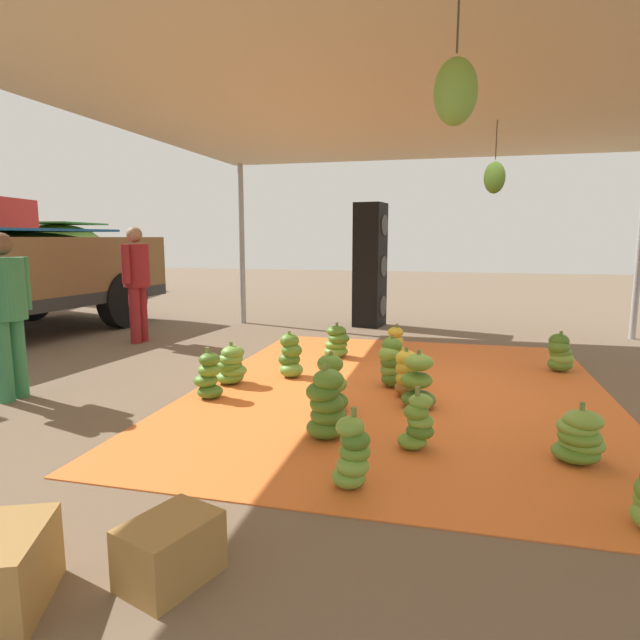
{
  "coord_description": "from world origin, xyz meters",
  "views": [
    {
      "loc": [
        -5.48,
        -0.5,
        1.6
      ],
      "look_at": [
        -0.23,
        0.81,
        0.76
      ],
      "focal_mm": 29.95,
      "sensor_mm": 36.0,
      "label": 1
    }
  ],
  "objects_px": {
    "banana_bunch_13": "(418,383)",
    "crate_1": "(170,550)",
    "banana_bunch_0": "(392,364)",
    "banana_bunch_3": "(418,423)",
    "banana_bunch_12": "(291,357)",
    "banana_bunch_4": "(352,455)",
    "worker_0": "(6,304)",
    "cargo_truck_far": "(29,252)",
    "banana_bunch_6": "(209,377)",
    "worker_1": "(136,276)",
    "banana_bunch_7": "(326,406)",
    "banana_bunch_8": "(579,437)",
    "banana_bunch_11": "(560,354)",
    "banana_bunch_2": "(407,375)",
    "banana_bunch_5": "(337,342)",
    "banana_bunch_9": "(332,385)",
    "speaker_stack": "(370,265)",
    "banana_bunch_1": "(231,366)",
    "banana_bunch_10": "(395,342)"
  },
  "relations": [
    {
      "from": "banana_bunch_12",
      "to": "cargo_truck_far",
      "type": "height_order",
      "value": "cargo_truck_far"
    },
    {
      "from": "banana_bunch_4",
      "to": "banana_bunch_5",
      "type": "bearing_deg",
      "value": 13.73
    },
    {
      "from": "banana_bunch_8",
      "to": "cargo_truck_far",
      "type": "relative_size",
      "value": 0.06
    },
    {
      "from": "crate_1",
      "to": "banana_bunch_11",
      "type": "bearing_deg",
      "value": -28.27
    },
    {
      "from": "worker_0",
      "to": "banana_bunch_11",
      "type": "bearing_deg",
      "value": -65.65
    },
    {
      "from": "banana_bunch_4",
      "to": "banana_bunch_8",
      "type": "xyz_separation_m",
      "value": [
        0.79,
        -1.5,
        -0.04
      ]
    },
    {
      "from": "banana_bunch_12",
      "to": "worker_1",
      "type": "distance_m",
      "value": 3.3
    },
    {
      "from": "banana_bunch_8",
      "to": "speaker_stack",
      "type": "xyz_separation_m",
      "value": [
        5.57,
        2.37,
        0.91
      ]
    },
    {
      "from": "banana_bunch_1",
      "to": "cargo_truck_far",
      "type": "bearing_deg",
      "value": 53.22
    },
    {
      "from": "banana_bunch_2",
      "to": "banana_bunch_9",
      "type": "xyz_separation_m",
      "value": [
        -0.65,
        0.63,
        0.03
      ]
    },
    {
      "from": "banana_bunch_6",
      "to": "worker_1",
      "type": "height_order",
      "value": "worker_1"
    },
    {
      "from": "banana_bunch_7",
      "to": "banana_bunch_8",
      "type": "relative_size",
      "value": 1.39
    },
    {
      "from": "banana_bunch_4",
      "to": "cargo_truck_far",
      "type": "bearing_deg",
      "value": 50.3
    },
    {
      "from": "banana_bunch_0",
      "to": "worker_0",
      "type": "bearing_deg",
      "value": 110.49
    },
    {
      "from": "banana_bunch_11",
      "to": "crate_1",
      "type": "distance_m",
      "value": 5.3
    },
    {
      "from": "banana_bunch_4",
      "to": "banana_bunch_5",
      "type": "height_order",
      "value": "banana_bunch_4"
    },
    {
      "from": "banana_bunch_2",
      "to": "banana_bunch_7",
      "type": "bearing_deg",
      "value": 157.82
    },
    {
      "from": "banana_bunch_6",
      "to": "banana_bunch_11",
      "type": "relative_size",
      "value": 1.04
    },
    {
      "from": "banana_bunch_6",
      "to": "banana_bunch_8",
      "type": "bearing_deg",
      "value": -103.36
    },
    {
      "from": "banana_bunch_2",
      "to": "worker_0",
      "type": "relative_size",
      "value": 0.3
    },
    {
      "from": "banana_bunch_5",
      "to": "banana_bunch_7",
      "type": "xyz_separation_m",
      "value": [
        -2.88,
        -0.54,
        0.07
      ]
    },
    {
      "from": "banana_bunch_7",
      "to": "crate_1",
      "type": "relative_size",
      "value": 1.38
    },
    {
      "from": "banana_bunch_0",
      "to": "banana_bunch_12",
      "type": "distance_m",
      "value": 1.18
    },
    {
      "from": "banana_bunch_0",
      "to": "banana_bunch_3",
      "type": "height_order",
      "value": "banana_bunch_0"
    },
    {
      "from": "banana_bunch_11",
      "to": "cargo_truck_far",
      "type": "bearing_deg",
      "value": 68.78
    },
    {
      "from": "banana_bunch_2",
      "to": "banana_bunch_6",
      "type": "distance_m",
      "value": 1.99
    },
    {
      "from": "banana_bunch_9",
      "to": "speaker_stack",
      "type": "relative_size",
      "value": 0.26
    },
    {
      "from": "banana_bunch_3",
      "to": "crate_1",
      "type": "height_order",
      "value": "banana_bunch_3"
    },
    {
      "from": "banana_bunch_8",
      "to": "banana_bunch_7",
      "type": "bearing_deg",
      "value": 89.86
    },
    {
      "from": "banana_bunch_10",
      "to": "cargo_truck_far",
      "type": "bearing_deg",
      "value": 67.02
    },
    {
      "from": "banana_bunch_11",
      "to": "worker_0",
      "type": "relative_size",
      "value": 0.3
    },
    {
      "from": "banana_bunch_1",
      "to": "cargo_truck_far",
      "type": "xyz_separation_m",
      "value": [
        5.93,
        7.93,
        1.04
      ]
    },
    {
      "from": "banana_bunch_6",
      "to": "banana_bunch_12",
      "type": "distance_m",
      "value": 1.13
    },
    {
      "from": "banana_bunch_2",
      "to": "banana_bunch_5",
      "type": "bearing_deg",
      "value": 34.2
    },
    {
      "from": "banana_bunch_4",
      "to": "banana_bunch_13",
      "type": "distance_m",
      "value": 1.8
    },
    {
      "from": "banana_bunch_4",
      "to": "worker_0",
      "type": "xyz_separation_m",
      "value": [
        1.07,
        3.62,
        0.73
      ]
    },
    {
      "from": "banana_bunch_7",
      "to": "banana_bunch_13",
      "type": "relative_size",
      "value": 1.09
    },
    {
      "from": "banana_bunch_2",
      "to": "worker_1",
      "type": "distance_m",
      "value": 4.71
    },
    {
      "from": "banana_bunch_4",
      "to": "banana_bunch_6",
      "type": "height_order",
      "value": "banana_bunch_4"
    },
    {
      "from": "banana_bunch_0",
      "to": "banana_bunch_4",
      "type": "height_order",
      "value": "banana_bunch_0"
    },
    {
      "from": "banana_bunch_11",
      "to": "banana_bunch_12",
      "type": "distance_m",
      "value": 3.21
    },
    {
      "from": "banana_bunch_8",
      "to": "worker_0",
      "type": "bearing_deg",
      "value": 86.85
    },
    {
      "from": "banana_bunch_9",
      "to": "banana_bunch_10",
      "type": "distance_m",
      "value": 2.56
    },
    {
      "from": "banana_bunch_13",
      "to": "banana_bunch_12",
      "type": "bearing_deg",
      "value": 62.44
    },
    {
      "from": "banana_bunch_13",
      "to": "crate_1",
      "type": "distance_m",
      "value": 3.04
    },
    {
      "from": "banana_bunch_3",
      "to": "banana_bunch_7",
      "type": "height_order",
      "value": "banana_bunch_7"
    },
    {
      "from": "banana_bunch_10",
      "to": "banana_bunch_9",
      "type": "bearing_deg",
      "value": 173.0
    },
    {
      "from": "speaker_stack",
      "to": "banana_bunch_9",
      "type": "bearing_deg",
      "value": -175.24
    },
    {
      "from": "banana_bunch_12",
      "to": "cargo_truck_far",
      "type": "xyz_separation_m",
      "value": [
        5.47,
        8.46,
        1.0
      ]
    },
    {
      "from": "cargo_truck_far",
      "to": "crate_1",
      "type": "bearing_deg",
      "value": -135.4
    }
  ]
}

